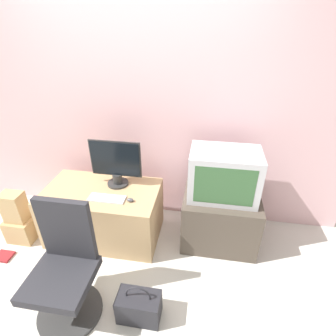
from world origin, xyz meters
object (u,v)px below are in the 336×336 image
(keyboard, at_px, (107,198))
(cardboard_box_lower, at_px, (22,229))
(main_monitor, at_px, (116,164))
(mouse, at_px, (130,200))
(book, at_px, (4,256))
(office_chair, at_px, (65,272))
(crt_tv, at_px, (224,175))
(handbag, at_px, (139,306))

(keyboard, relative_size, cardboard_box_lower, 1.27)
(main_monitor, distance_m, cardboard_box_lower, 1.25)
(main_monitor, bearing_deg, mouse, -51.98)
(main_monitor, height_order, book, main_monitor)
(office_chair, bearing_deg, cardboard_box_lower, 144.51)
(crt_tv, relative_size, handbag, 1.80)
(handbag, distance_m, book, 1.53)
(main_monitor, xyz_separation_m, crt_tv, (1.05, -0.01, -0.01))
(office_chair, distance_m, handbag, 0.63)
(crt_tv, distance_m, handbag, 1.32)
(book, bearing_deg, office_chair, -20.86)
(cardboard_box_lower, bearing_deg, keyboard, 4.78)
(crt_tv, distance_m, cardboard_box_lower, 2.17)
(crt_tv, bearing_deg, office_chair, -140.07)
(office_chair, distance_m, cardboard_box_lower, 1.12)
(mouse, xyz_separation_m, crt_tv, (0.84, 0.26, 0.21))
(keyboard, height_order, mouse, mouse)
(main_monitor, distance_m, keyboard, 0.35)
(handbag, bearing_deg, main_monitor, 114.94)
(mouse, relative_size, book, 0.40)
(mouse, bearing_deg, keyboard, 179.39)
(mouse, relative_size, office_chair, 0.07)
(mouse, xyz_separation_m, book, (-1.24, -0.36, -0.58))
(keyboard, bearing_deg, handbag, -56.25)
(cardboard_box_lower, bearing_deg, mouse, 3.74)
(main_monitor, xyz_separation_m, keyboard, (-0.02, -0.27, -0.23))
(handbag, bearing_deg, book, 166.51)
(keyboard, relative_size, mouse, 5.39)
(office_chair, bearing_deg, handbag, -0.32)
(office_chair, bearing_deg, main_monitor, 84.07)
(keyboard, height_order, office_chair, office_chair)
(crt_tv, height_order, book, crt_tv)
(main_monitor, height_order, office_chair, main_monitor)
(mouse, distance_m, handbag, 0.88)
(mouse, bearing_deg, book, -163.94)
(keyboard, height_order, cardboard_box_lower, keyboard)
(handbag, bearing_deg, cardboard_box_lower, 156.27)
(mouse, height_order, office_chair, office_chair)
(crt_tv, bearing_deg, handbag, -121.59)
(crt_tv, distance_m, book, 2.30)
(mouse, relative_size, cardboard_box_lower, 0.24)
(office_chair, bearing_deg, keyboard, 83.57)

